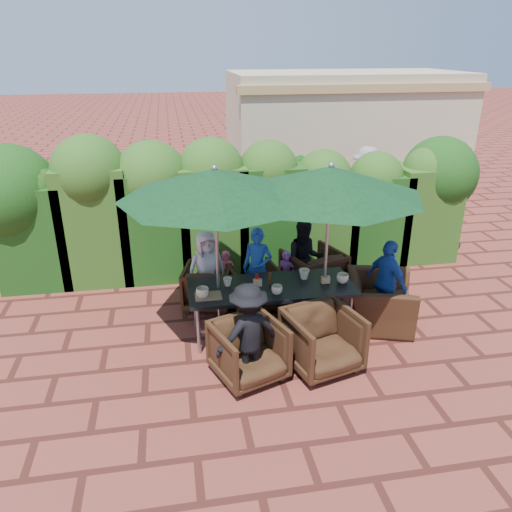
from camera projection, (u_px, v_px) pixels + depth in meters
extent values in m
plane|color=maroon|center=(264.00, 333.00, 7.21)|extent=(80.00, 80.00, 0.00)
cube|color=black|center=(271.00, 287.00, 6.94)|extent=(2.30, 0.90, 0.05)
cube|color=gray|center=(271.00, 325.00, 7.18)|extent=(2.10, 0.05, 0.05)
cylinder|color=gray|center=(199.00, 331.00, 6.60)|extent=(0.05, 0.05, 0.70)
cylinder|color=gray|center=(195.00, 305.00, 7.24)|extent=(0.05, 0.05, 0.70)
cylinder|color=gray|center=(350.00, 317.00, 6.94)|extent=(0.05, 0.05, 0.70)
cylinder|color=gray|center=(334.00, 294.00, 7.57)|extent=(0.05, 0.05, 0.70)
cylinder|color=gray|center=(220.00, 333.00, 7.17)|extent=(0.44, 0.44, 0.03)
cylinder|color=gray|center=(217.00, 258.00, 6.70)|extent=(0.04, 0.04, 2.40)
cone|color=black|center=(215.00, 184.00, 6.31)|extent=(2.53, 2.53, 0.38)
sphere|color=gray|center=(214.00, 168.00, 6.23)|extent=(0.08, 0.08, 0.08)
cylinder|color=gray|center=(322.00, 328.00, 7.30)|extent=(0.44, 0.44, 0.03)
cylinder|color=gray|center=(326.00, 253.00, 6.84)|extent=(0.04, 0.04, 2.40)
cone|color=black|center=(330.00, 181.00, 6.44)|extent=(2.49, 2.49, 0.38)
sphere|color=gray|center=(331.00, 165.00, 6.36)|extent=(0.08, 0.08, 0.08)
imported|color=black|center=(208.00, 284.00, 7.83)|extent=(0.87, 0.83, 0.74)
imported|color=black|center=(254.00, 284.00, 7.82)|extent=(0.84, 0.80, 0.75)
imported|color=black|center=(313.00, 271.00, 8.15)|extent=(1.05, 1.02, 0.87)
imported|color=black|center=(249.00, 348.00, 6.11)|extent=(1.00, 0.97, 0.82)
imported|color=black|center=(323.00, 338.00, 6.29)|extent=(1.02, 0.98, 0.86)
imported|color=black|center=(380.00, 294.00, 7.30)|extent=(0.99, 1.24, 0.94)
imported|color=silver|center=(207.00, 270.00, 7.72)|extent=(0.69, 0.50, 1.26)
imported|color=#2050B2|center=(257.00, 268.00, 7.75)|extent=(0.58, 0.53, 1.28)
imported|color=black|center=(305.00, 260.00, 8.01)|extent=(0.66, 0.45, 1.31)
imported|color=black|center=(249.00, 333.00, 6.00)|extent=(0.90, 0.61, 1.28)
imported|color=#2050B2|center=(387.00, 282.00, 7.28)|extent=(0.61, 0.84, 1.28)
imported|color=#EE5468|center=(226.00, 276.00, 8.00)|extent=(0.36, 0.32, 0.84)
imported|color=#A853B4|center=(286.00, 276.00, 8.01)|extent=(0.37, 0.35, 0.83)
imported|color=#288123|center=(299.00, 194.00, 10.86)|extent=(1.68, 1.14, 1.70)
imported|color=#EE5468|center=(327.00, 188.00, 11.30)|extent=(0.84, 0.55, 1.67)
imported|color=gray|center=(365.00, 187.00, 11.12)|extent=(1.17, 1.21, 1.81)
imported|color=beige|center=(203.00, 293.00, 6.59)|extent=(0.17, 0.17, 0.14)
imported|color=beige|center=(228.00, 282.00, 6.92)|extent=(0.13, 0.13, 0.12)
imported|color=beige|center=(277.00, 290.00, 6.69)|extent=(0.15, 0.15, 0.12)
imported|color=beige|center=(304.00, 274.00, 7.12)|extent=(0.15, 0.15, 0.14)
imported|color=beige|center=(343.00, 278.00, 7.00)|extent=(0.17, 0.17, 0.13)
cylinder|color=#B20C0A|center=(257.00, 279.00, 6.92)|extent=(0.04, 0.04, 0.17)
cylinder|color=#4C230C|center=(270.00, 278.00, 6.96)|extent=(0.04, 0.04, 0.17)
cube|color=olive|center=(208.00, 296.00, 6.63)|extent=(0.35, 0.25, 0.02)
cube|color=tan|center=(257.00, 282.00, 6.92)|extent=(0.12, 0.06, 0.10)
cube|color=tan|center=(326.00, 280.00, 7.00)|extent=(0.12, 0.06, 0.10)
cube|color=black|center=(35.00, 235.00, 8.40)|extent=(1.15, 0.95, 1.76)
sphere|color=black|center=(27.00, 190.00, 8.09)|extent=(1.02, 1.02, 1.02)
cube|color=black|center=(96.00, 224.00, 8.51)|extent=(1.15, 0.95, 2.02)
sphere|color=black|center=(89.00, 172.00, 8.15)|extent=(1.23, 1.23, 1.23)
cube|color=black|center=(156.00, 225.00, 8.69)|extent=(1.15, 0.95, 1.90)
sphere|color=black|center=(152.00, 177.00, 8.36)|extent=(1.22, 1.22, 1.22)
cube|color=black|center=(213.00, 220.00, 8.84)|extent=(1.15, 0.95, 1.96)
sphere|color=black|center=(211.00, 171.00, 8.49)|extent=(1.14, 1.14, 1.14)
cube|color=black|center=(268.00, 217.00, 9.00)|extent=(1.15, 0.95, 1.93)
sphere|color=black|center=(269.00, 170.00, 8.66)|extent=(1.04, 1.04, 1.04)
cube|color=black|center=(321.00, 219.00, 9.20)|extent=(1.15, 0.95, 1.74)
sphere|color=black|center=(323.00, 178.00, 8.89)|extent=(1.03, 1.03, 1.03)
cube|color=black|center=(372.00, 218.00, 9.36)|extent=(1.15, 0.95, 1.69)
sphere|color=black|center=(376.00, 179.00, 9.07)|extent=(0.99, 0.99, 0.99)
cube|color=black|center=(422.00, 212.00, 9.50)|extent=(1.15, 0.95, 1.78)
sphere|color=black|center=(428.00, 171.00, 9.19)|extent=(0.93, 0.93, 0.93)
sphere|color=black|center=(10.00, 193.00, 8.16)|extent=(1.60, 1.60, 1.60)
sphere|color=black|center=(439.00, 174.00, 9.37)|extent=(1.40, 1.40, 1.40)
cube|color=#C0B78F|center=(343.00, 134.00, 13.49)|extent=(6.00, 3.00, 3.20)
cube|color=tan|center=(367.00, 88.00, 11.67)|extent=(6.20, 0.25, 0.20)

